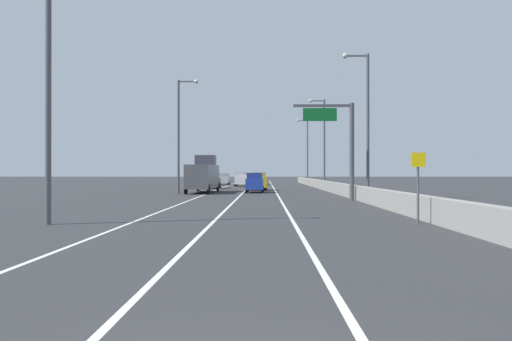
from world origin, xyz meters
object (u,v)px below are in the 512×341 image
Objects in this scene: overhead_sign_gantry at (342,139)px; car_yellow_4 at (258,181)px; car_green_3 at (260,179)px; box_truck at (203,175)px; speed_advisory_sign at (418,182)px; car_white_1 at (241,179)px; lamp_post_left_mid at (181,129)px; lamp_post_left_near at (54,67)px; car_black_5 at (212,181)px; lamp_post_right_third at (323,138)px; lamp_post_right_fourth at (306,147)px; car_silver_2 at (224,179)px; car_blue_0 at (255,183)px; lamp_post_right_second at (365,117)px.

overhead_sign_gantry is 1.83× the size of car_yellow_4.
box_truck reaches higher than car_green_3.
car_yellow_4 is (-7.14, 38.37, -0.71)m from speed_advisory_sign.
car_white_1 reaches higher than car_yellow_4.
lamp_post_left_mid reaches higher than car_white_1.
speed_advisory_sign is 0.65× the size of car_green_3.
car_black_5 is (1.92, 44.99, -5.58)m from lamp_post_left_near.
overhead_sign_gantry is 26.31m from lamp_post_right_third.
lamp_post_left_mid reaches higher than overhead_sign_gantry.
car_silver_2 is (-14.34, -5.35, -5.61)m from lamp_post_right_fourth.
car_black_5 is (1.67, 14.94, -5.58)m from lamp_post_left_mid.
car_white_1 reaches higher than car_silver_2.
lamp_post_right_third is 16.56m from car_white_1.
car_blue_0 reaches higher than car_silver_2.
car_silver_2 is at bearing 105.59° from overhead_sign_gantry.
car_silver_2 is 0.97× the size of car_green_3.
car_blue_0 is at bearing 103.16° from speed_advisory_sign.
car_silver_2 is 0.50× the size of box_truck.
car_yellow_4 is 0.86× the size of car_black_5.
lamp_post_left_near and lamp_post_left_mid have the same top height.
lamp_post_right_fourth is 1.00× the size of lamp_post_left_mid.
car_yellow_4 reaches higher than car_green_3.
lamp_post_right_second is 2.52× the size of car_green_3.
car_silver_2 is at bearing 111.10° from car_white_1.
car_white_1 is at bearing 71.56° from car_black_5.
car_silver_2 is (-3.33, 8.63, -0.10)m from car_white_1.
car_white_1 is at bearing 78.62° from lamp_post_left_mid.
lamp_post_right_second is at bearing 85.27° from speed_advisory_sign.
lamp_post_right_third is at bearing -68.51° from car_green_3.
car_yellow_4 reaches higher than car_black_5.
box_truck is (0.35, -31.89, 0.86)m from car_silver_2.
lamp_post_right_third is at bearing -45.09° from car_white_1.
lamp_post_left_near reaches higher than car_white_1.
car_black_5 is at bearing -90.16° from car_silver_2.
car_black_5 is at bearing 176.39° from lamp_post_right_third.
lamp_post_right_second is 1.29× the size of box_truck.
lamp_post_right_third reaches higher than car_silver_2.
lamp_post_left_mid reaches higher than car_green_3.
lamp_post_left_near is at bearing -131.36° from lamp_post_right_second.
car_blue_0 is 0.99× the size of car_green_3.
car_silver_2 is (-14.79, 44.74, -5.61)m from lamp_post_right_second.
car_blue_0 is at bearing 16.29° from lamp_post_left_mid.
lamp_post_left_near reaches higher than car_silver_2.
car_yellow_4 is at bearing -89.81° from car_green_3.
lamp_post_right_fourth is 10.75m from car_green_3.
lamp_post_right_second is 2.61× the size of car_silver_2.
lamp_post_right_third reaches higher than car_black_5.
lamp_post_left_near is 39.99m from car_yellow_4.
lamp_post_right_second reaches higher than car_blue_0.
lamp_post_right_second is at bearing -72.39° from car_white_1.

